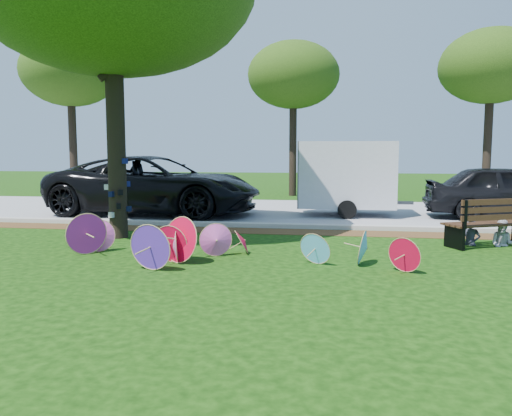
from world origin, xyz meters
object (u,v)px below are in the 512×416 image
(park_bench, at_px, (488,222))
(person_left, at_px, (471,220))
(cargo_trailer, at_px, (346,174))
(person_right, at_px, (504,221))
(parasol_pile, at_px, (191,242))
(black_van, at_px, (155,185))
(dark_pickup, at_px, (508,192))

(park_bench, height_order, person_left, person_left)
(cargo_trailer, height_order, person_right, cargo_trailer)
(parasol_pile, xyz_separation_m, person_right, (6.49, 2.58, 0.20))
(cargo_trailer, bearing_deg, person_left, -63.37)
(black_van, height_order, dark_pickup, black_van)
(person_right, bearing_deg, dark_pickup, 92.33)
(dark_pickup, height_order, cargo_trailer, cargo_trailer)
(dark_pickup, relative_size, person_left, 4.30)
(parasol_pile, distance_m, park_bench, 6.65)
(parasol_pile, bearing_deg, person_right, 21.67)
(cargo_trailer, distance_m, person_right, 6.16)
(black_van, xyz_separation_m, person_right, (9.76, -4.42, -0.41))
(parasol_pile, xyz_separation_m, black_van, (-3.26, 7.00, 0.61))
(black_van, relative_size, dark_pickup, 1.41)
(person_left, xyz_separation_m, person_right, (0.70, 0.00, -0.01))
(person_left, bearing_deg, cargo_trailer, 132.83)
(parasol_pile, bearing_deg, person_left, 24.00)
(parasol_pile, relative_size, park_bench, 3.36)
(cargo_trailer, relative_size, park_bench, 1.49)
(park_bench, xyz_separation_m, person_left, (-0.35, 0.05, 0.05))
(park_bench, relative_size, person_left, 1.77)
(dark_pickup, bearing_deg, person_left, 156.60)
(dark_pickup, bearing_deg, person_right, 163.49)
(parasol_pile, xyz_separation_m, person_left, (5.79, 2.58, 0.21))
(person_left, bearing_deg, black_van, 169.28)
(park_bench, distance_m, person_left, 0.36)
(black_van, bearing_deg, person_left, -111.83)
(park_bench, bearing_deg, person_left, 146.97)
(cargo_trailer, bearing_deg, black_van, -174.85)
(black_van, xyz_separation_m, park_bench, (9.41, -4.47, -0.45))
(dark_pickup, xyz_separation_m, park_bench, (-2.04, -5.03, -0.32))
(black_van, distance_m, person_left, 10.09)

